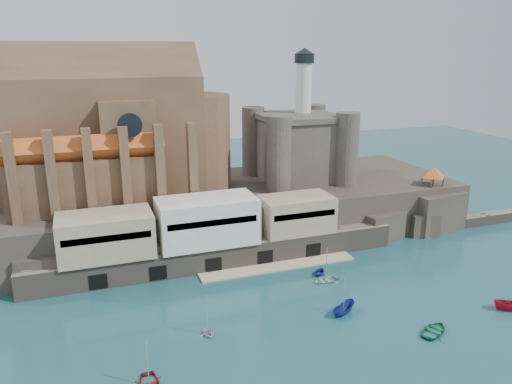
{
  "coord_description": "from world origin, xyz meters",
  "views": [
    {
      "loc": [
        -30.76,
        -61.01,
        39.53
      ],
      "look_at": [
        2.65,
        32.0,
        10.64
      ],
      "focal_mm": 35.0,
      "sensor_mm": 36.0,
      "label": 1
    }
  ],
  "objects": [
    {
      "name": "boat_2",
      "position": [
        5.06,
        -1.14,
        0.0
      ],
      "size": [
        2.58,
        2.56,
        4.98
      ],
      "primitive_type": "imported",
      "rotation": [
        0.0,
        0.0,
        2.06
      ],
      "color": "navy",
      "rests_on": "ground"
    },
    {
      "name": "church",
      "position": [
        -24.13,
        41.85,
        22.13
      ],
      "size": [
        47.0,
        25.93,
        30.51
      ],
      "color": "brown",
      "rests_on": "promontory"
    },
    {
      "name": "boat_6",
      "position": [
        7.64,
        9.66,
        0.0
      ],
      "size": [
        1.53,
        3.64,
        4.94
      ],
      "primitive_type": "imported",
      "rotation": [
        0.0,
        0.0,
        4.86
      ],
      "color": "beige",
      "rests_on": "ground"
    },
    {
      "name": "boat_3",
      "position": [
        14.8,
        -10.22,
        0.0
      ],
      "size": [
        2.94,
        4.12,
        5.67
      ],
      "primitive_type": "imported",
      "rotation": [
        0.0,
        0.0,
        2.06
      ],
      "color": "#156E3C",
      "rests_on": "ground"
    },
    {
      "name": "boat_5",
      "position": [
        30.0,
        -8.98,
        0.0
      ],
      "size": [
        2.56,
        2.53,
        5.17
      ],
      "primitive_type": "imported",
      "rotation": [
        0.0,
        0.0,
        4.35
      ],
      "color": "#A90A24",
      "rests_on": "ground"
    },
    {
      "name": "quay",
      "position": [
        -10.19,
        23.07,
        6.07
      ],
      "size": [
        70.0,
        12.0,
        13.05
      ],
      "color": "#685F53",
      "rests_on": "ground"
    },
    {
      "name": "pavilion",
      "position": [
        42.0,
        26.0,
        12.73
      ],
      "size": [
        6.4,
        6.4,
        5.4
      ],
      "color": "brown",
      "rests_on": "rock_outcrop"
    },
    {
      "name": "boat_4",
      "position": [
        -16.1,
        0.14,
        0.0
      ],
      "size": [
        2.61,
        1.84,
        2.79
      ],
      "primitive_type": "imported",
      "rotation": [
        0.0,
        0.0,
        3.3
      ],
      "color": "silver",
      "rests_on": "ground"
    },
    {
      "name": "castle_keep",
      "position": [
        16.08,
        41.08,
        18.31
      ],
      "size": [
        21.2,
        21.2,
        29.3
      ],
      "color": "#413B33",
      "rests_on": "promontory"
    },
    {
      "name": "boat_7",
      "position": [
        7.77,
        12.42,
        0.0
      ],
      "size": [
        3.35,
        3.47,
        3.48
      ],
      "primitive_type": "imported",
      "rotation": [
        0.0,
        0.0,
        5.43
      ],
      "color": "navy",
      "rests_on": "ground"
    },
    {
      "name": "ground",
      "position": [
        0.0,
        0.0,
        0.0
      ],
      "size": [
        300.0,
        300.0,
        0.0
      ],
      "primitive_type": "plane",
      "color": "#17454E",
      "rests_on": "ground"
    },
    {
      "name": "promontory",
      "position": [
        -0.19,
        39.37,
        4.92
      ],
      "size": [
        100.0,
        36.0,
        10.0
      ],
      "color": "#2B2620",
      "rests_on": "ground"
    },
    {
      "name": "rock_outcrop",
      "position": [
        42.0,
        25.84,
        4.02
      ],
      "size": [
        14.5,
        10.5,
        8.7
      ],
      "color": "#2B2620",
      "rests_on": "ground"
    }
  ]
}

